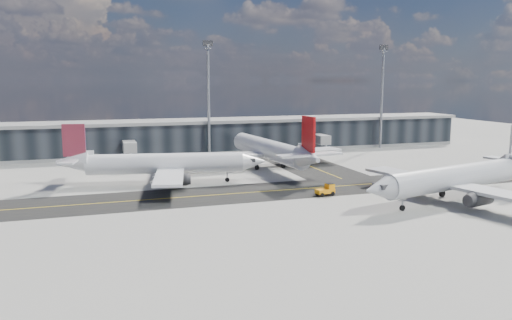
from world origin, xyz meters
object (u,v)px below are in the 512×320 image
(baggage_tug, at_px, (326,190))
(service_van, at_px, (262,152))
(airliner_near, at_px, (457,177))
(airliner_af, at_px, (163,164))
(airliner_redtail, at_px, (269,150))

(baggage_tug, distance_m, service_van, 46.24)
(airliner_near, xyz_separation_m, service_van, (-14.17, 55.74, -2.96))
(airliner_af, bearing_deg, airliner_redtail, 121.14)
(airliner_near, height_order, baggage_tug, airliner_near)
(service_van, bearing_deg, airliner_af, -173.29)
(airliner_redtail, height_order, baggage_tug, airliner_redtail)
(airliner_af, bearing_deg, baggage_tug, 63.99)
(airliner_near, bearing_deg, service_van, 0.71)
(airliner_near, distance_m, baggage_tug, 20.77)
(airliner_redtail, bearing_deg, airliner_near, -68.54)
(airliner_near, bearing_deg, airliner_redtail, 13.03)
(airliner_af, distance_m, airliner_near, 51.23)
(airliner_redtail, relative_size, service_van, 6.90)
(baggage_tug, bearing_deg, airliner_near, 52.88)
(airliner_redtail, distance_m, airliner_near, 41.54)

